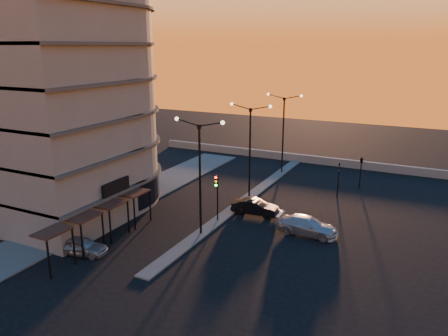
% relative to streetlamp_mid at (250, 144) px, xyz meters
% --- Properties ---
extents(ground, '(120.00, 120.00, 0.00)m').
position_rel_streetlamp_mid_xyz_m(ground, '(0.00, -10.00, -5.59)').
color(ground, black).
rests_on(ground, ground).
extents(sidewalk_west, '(5.00, 40.00, 0.12)m').
position_rel_streetlamp_mid_xyz_m(sidewalk_west, '(-10.50, -6.00, -5.53)').
color(sidewalk_west, '#52524F').
rests_on(sidewalk_west, ground).
extents(median, '(1.20, 36.00, 0.12)m').
position_rel_streetlamp_mid_xyz_m(median, '(0.00, 0.00, -5.53)').
color(median, '#52524F').
rests_on(median, ground).
extents(parapet, '(44.00, 0.50, 1.00)m').
position_rel_streetlamp_mid_xyz_m(parapet, '(2.00, 16.00, -5.09)').
color(parapet, slate).
rests_on(parapet, ground).
extents(building, '(14.35, 17.08, 25.00)m').
position_rel_streetlamp_mid_xyz_m(building, '(-14.00, -9.97, 6.32)').
color(building, slate).
rests_on(building, ground).
extents(streetlamp_near, '(4.32, 0.32, 9.51)m').
position_rel_streetlamp_mid_xyz_m(streetlamp_near, '(0.00, -10.00, 0.00)').
color(streetlamp_near, black).
rests_on(streetlamp_near, ground).
extents(streetlamp_mid, '(4.32, 0.32, 9.51)m').
position_rel_streetlamp_mid_xyz_m(streetlamp_mid, '(0.00, 0.00, 0.00)').
color(streetlamp_mid, black).
rests_on(streetlamp_mid, ground).
extents(streetlamp_far, '(4.32, 0.32, 9.51)m').
position_rel_streetlamp_mid_xyz_m(streetlamp_far, '(0.00, 10.00, 0.00)').
color(streetlamp_far, black).
rests_on(streetlamp_far, ground).
extents(traffic_light_main, '(0.28, 0.44, 4.25)m').
position_rel_streetlamp_mid_xyz_m(traffic_light_main, '(0.00, -7.13, -2.70)').
color(traffic_light_main, black).
rests_on(traffic_light_main, ground).
extents(signal_east_a, '(0.13, 0.16, 3.60)m').
position_rel_streetlamp_mid_xyz_m(signal_east_a, '(8.00, 4.00, -3.66)').
color(signal_east_a, black).
rests_on(signal_east_a, ground).
extents(signal_east_b, '(0.42, 1.99, 3.60)m').
position_rel_streetlamp_mid_xyz_m(signal_east_b, '(9.50, 8.00, -2.49)').
color(signal_east_b, black).
rests_on(signal_east_b, ground).
extents(car_hatchback, '(4.06, 2.26, 1.30)m').
position_rel_streetlamp_mid_xyz_m(car_hatchback, '(-6.13, -16.98, -4.94)').
color(car_hatchback, '#A5A9AC').
rests_on(car_hatchback, ground).
extents(car_sedan, '(4.35, 1.80, 1.40)m').
position_rel_streetlamp_mid_xyz_m(car_sedan, '(2.28, -3.98, -4.89)').
color(car_sedan, black).
rests_on(car_sedan, ground).
extents(car_wagon, '(5.06, 2.19, 1.45)m').
position_rel_streetlamp_mid_xyz_m(car_wagon, '(7.76, -6.13, -4.87)').
color(car_wagon, '#ACAEB4').
rests_on(car_wagon, ground).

